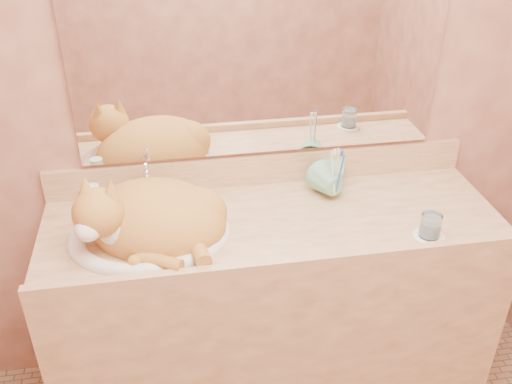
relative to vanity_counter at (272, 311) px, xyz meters
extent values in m
cube|color=brown|center=(0.00, 0.28, 0.82)|extent=(2.40, 0.02, 2.50)
cube|color=white|center=(0.00, 0.26, 0.97)|extent=(1.30, 0.02, 0.80)
imported|color=#70B392|center=(0.25, 0.15, 0.52)|extent=(0.11, 0.11, 0.19)
imported|color=#70B392|center=(0.24, 0.08, 0.48)|extent=(0.15, 0.15, 0.11)
cylinder|color=white|center=(0.49, -0.19, 0.43)|extent=(0.10, 0.10, 0.01)
cylinder|color=silver|center=(0.49, -0.19, 0.48)|extent=(0.07, 0.07, 0.08)
cylinder|color=silver|center=(-0.61, 0.15, 0.48)|extent=(0.05, 0.05, 0.11)
camera|label=1|loc=(-0.34, -1.61, 1.54)|focal=40.00mm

